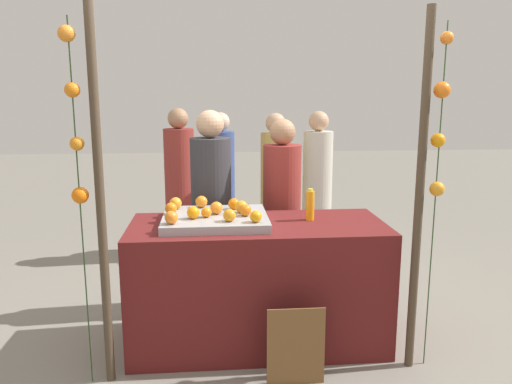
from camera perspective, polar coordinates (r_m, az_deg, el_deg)
ground_plane at (r=3.92m, az=0.20°, el=-16.45°), size 24.00×24.00×0.00m
stall_counter at (r=3.74m, az=0.21°, el=-10.31°), size 1.83×0.78×0.90m
orange_tray at (r=3.61m, az=-4.64°, el=-3.08°), size 0.74×0.64×0.06m
orange_0 at (r=3.38m, az=-0.02°, el=-2.78°), size 0.08×0.08×0.08m
orange_1 at (r=3.64m, az=-1.67°, el=-1.68°), size 0.09×0.09×0.09m
orange_2 at (r=3.55m, az=-1.20°, el=-2.08°), size 0.08×0.08×0.08m
orange_3 at (r=3.50m, az=-7.13°, el=-2.32°), size 0.09×0.09×0.09m
orange_4 at (r=3.41m, az=-3.03°, el=-2.65°), size 0.09×0.09×0.09m
orange_5 at (r=3.76m, az=-2.54°, el=-1.35°), size 0.08×0.08×0.08m
orange_6 at (r=3.38m, az=-9.58°, el=-2.87°), size 0.09×0.09×0.09m
orange_7 at (r=3.53m, az=-5.65°, el=-2.30°), size 0.07×0.07×0.07m
orange_8 at (r=3.66m, az=-9.62°, el=-1.85°), size 0.08×0.08×0.08m
orange_9 at (r=3.83m, az=-6.20°, el=-1.10°), size 0.09×0.09×0.09m
orange_10 at (r=3.62m, az=-4.51°, el=-1.81°), size 0.09×0.09×0.09m
orange_11 at (r=3.80m, az=-9.10°, el=-1.28°), size 0.09×0.09×0.09m
juice_bottle at (r=3.69m, az=6.16°, el=-1.50°), size 0.06×0.06×0.23m
chalkboard_sign at (r=3.32m, az=4.52°, el=-17.11°), size 0.37×0.03×0.52m
vendor_left at (r=4.26m, az=-5.05°, el=-2.92°), size 0.34×0.34×1.68m
vendor_right at (r=4.33m, az=2.92°, el=-3.15°), size 0.32×0.32×1.61m
crowd_person_0 at (r=5.84m, az=-3.99°, el=0.60°), size 0.32×0.32×1.60m
crowd_person_1 at (r=5.65m, az=6.94°, el=0.28°), size 0.33×0.33×1.62m
crowd_person_2 at (r=5.59m, az=2.16°, el=0.13°), size 0.32×0.32×1.60m
crowd_person_3 at (r=5.65m, az=-8.60°, el=0.38°), size 0.33×0.33×1.66m
canopy_post_left at (r=3.17m, az=-17.22°, el=-1.21°), size 0.06×0.06×2.34m
canopy_post_right at (r=3.36m, az=18.02°, el=-0.56°), size 0.06×0.06×2.34m
garland_strand_left at (r=3.12m, az=-19.88°, el=7.35°), size 0.11×0.11×2.25m
garland_strand_right at (r=3.36m, az=20.14°, el=7.23°), size 0.11×0.11×2.25m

